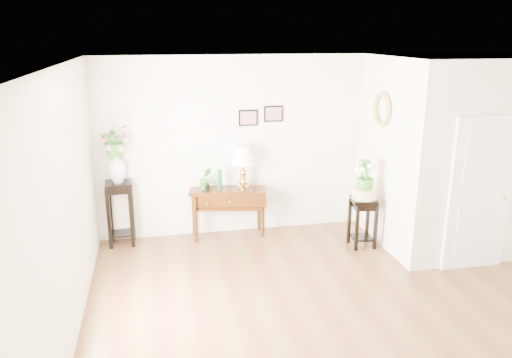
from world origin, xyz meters
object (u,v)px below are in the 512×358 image
object	(u,v)px
table_lamp	(243,166)
plant_stand_b	(362,222)
plant_stand_a	(121,213)
console_table	(228,213)

from	to	relation	value
table_lamp	plant_stand_b	distance (m)	1.99
table_lamp	plant_stand_b	size ratio (longest dim) A/B	0.89
plant_stand_a	plant_stand_b	size ratio (longest dim) A/B	1.30
table_lamp	plant_stand_a	world-z (taller)	table_lamp
console_table	plant_stand_a	xyz separation A→B (m)	(-1.63, 0.04, 0.10)
table_lamp	console_table	bearing A→B (deg)	180.00
console_table	plant_stand_a	world-z (taller)	plant_stand_a
console_table	table_lamp	distance (m)	0.78
console_table	table_lamp	size ratio (longest dim) A/B	1.74
plant_stand_b	plant_stand_a	bearing A→B (deg)	166.91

